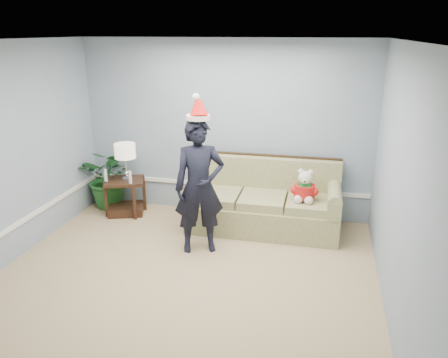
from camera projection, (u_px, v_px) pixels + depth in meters
room_shell at (168, 182)px, 4.39m from camera, size 4.54×5.04×2.74m
wainscot_trim at (120, 210)px, 6.02m from camera, size 4.49×4.99×0.06m
sofa at (264, 204)px, 6.44m from camera, size 2.19×0.95×1.02m
side_table at (126, 200)px, 6.96m from camera, size 0.72×0.66×0.57m
table_lamp at (125, 152)px, 6.70m from camera, size 0.33×0.33×0.58m
candle_pair at (118, 177)px, 6.70m from camera, size 0.46×0.05×0.20m
houseplant at (110, 177)px, 7.16m from camera, size 0.95×0.84×1.01m
man at (199, 187)px, 5.61m from camera, size 0.76×0.63×1.77m
santa_hat at (198, 108)px, 5.29m from camera, size 0.38×0.40×0.34m
teddy_bear at (305, 189)px, 6.05m from camera, size 0.30×0.33×0.47m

